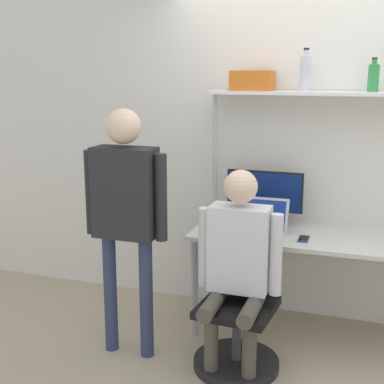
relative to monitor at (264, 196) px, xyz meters
name	(u,v)px	position (x,y,z in m)	size (l,w,h in m)	color
ground_plane	(314,359)	(0.47, -0.51, -0.99)	(12.00, 12.00, 0.00)	tan
wall_back	(334,147)	(0.47, 0.21, 0.36)	(8.00, 0.06, 2.70)	silver
desk	(324,246)	(0.47, -0.15, -0.30)	(1.88, 0.67, 0.76)	beige
shelf_unit	(333,128)	(0.47, 0.04, 0.52)	(1.79, 0.27, 1.76)	white
monitor	(264,196)	(0.00, 0.00, 0.00)	(0.58, 0.24, 0.41)	black
laptop	(263,224)	(0.04, -0.22, -0.16)	(0.34, 0.26, 0.25)	#BCBCC1
cell_phone	(304,239)	(0.34, -0.29, -0.22)	(0.07, 0.15, 0.01)	#264C8C
office_chair	(239,327)	(0.00, -0.74, -0.72)	(0.56, 0.56, 0.90)	black
person_seated	(238,257)	(0.00, -0.79, -0.22)	(0.54, 0.46, 1.31)	#4C473D
person_standing	(125,202)	(-0.75, -0.83, 0.09)	(0.58, 0.23, 1.68)	#2D3856
bottle_clear	(305,73)	(0.26, 0.04, 0.90)	(0.08, 0.08, 0.30)	silver
bottle_green	(373,77)	(0.72, 0.04, 0.87)	(0.08, 0.08, 0.23)	#2D8C3F
storage_box	(252,81)	(-0.12, 0.04, 0.85)	(0.30, 0.21, 0.14)	#D1661E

